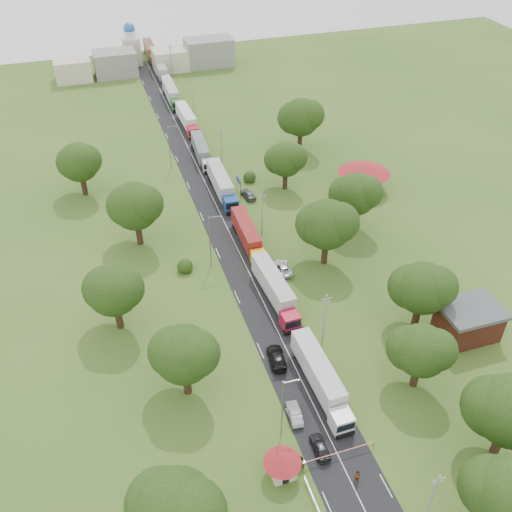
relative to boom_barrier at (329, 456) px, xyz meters
name	(u,v)px	position (x,y,z in m)	size (l,w,h in m)	color
ground	(271,317)	(1.36, 25.00, -0.89)	(260.00, 260.00, 0.00)	#34571D
road	(235,243)	(1.36, 45.00, -0.89)	(8.00, 200.00, 0.04)	black
boom_barrier	(329,456)	(0.00, 0.00, 0.00)	(9.22, 0.35, 1.18)	slate
guard_booth	(282,463)	(-5.84, 0.00, 1.27)	(4.40, 4.40, 3.45)	beige
info_sign	(239,183)	(6.56, 60.00, 2.11)	(0.12, 3.10, 4.10)	slate
pole_0	(432,499)	(6.86, -10.00, 3.79)	(1.60, 0.24, 9.00)	gray
pole_1	(325,318)	(6.86, 18.00, 3.79)	(1.60, 0.24, 9.00)	gray
pole_2	(262,213)	(6.86, 46.00, 3.79)	(1.60, 0.24, 9.00)	gray
pole_3	(221,144)	(6.86, 74.00, 3.79)	(1.60, 0.24, 9.00)	gray
pole_4	(193,96)	(6.86, 102.00, 3.79)	(1.60, 0.24, 9.00)	gray
pole_5	(171,60)	(6.86, 130.00, 3.79)	(1.60, 0.24, 9.00)	gray
lamp_0	(284,406)	(-3.99, 5.00, 4.66)	(2.03, 0.22, 10.00)	slate
lamp_1	(211,239)	(-3.99, 40.00, 4.66)	(2.03, 0.22, 10.00)	slate
lamp_2	(170,145)	(-3.99, 75.00, 4.66)	(2.03, 0.22, 10.00)	slate
tree_0	(509,492)	(13.35, -12.84, 6.33)	(8.80, 8.80, 11.07)	#382616
tree_1	(511,410)	(19.34, -4.83, 6.96)	(9.60, 9.60, 12.05)	#382616
tree_2	(421,350)	(15.35, 7.14, 5.70)	(8.00, 8.00, 10.10)	#382616
tree_3	(422,287)	(21.35, 17.16, 6.33)	(8.80, 8.80, 11.07)	#382616
tree_4	(327,224)	(14.34, 35.17, 6.96)	(9.60, 9.60, 12.05)	#382616
tree_5	(355,194)	(23.35, 43.16, 6.33)	(8.80, 8.80, 11.07)	#382616
tree_6	(285,159)	(16.35, 60.14, 5.70)	(8.00, 8.00, 10.10)	#382616
tree_7	(301,117)	(25.34, 75.17, 6.96)	(9.60, 9.60, 12.05)	#382616
tree_9	(175,510)	(-18.66, -4.83, 6.96)	(9.60, 9.60, 12.05)	#382616
tree_10	(183,353)	(-13.65, 15.16, 6.33)	(8.80, 8.80, 11.07)	#382616
tree_11	(113,289)	(-20.65, 30.16, 6.33)	(8.80, 8.80, 11.07)	#382616
tree_12	(135,206)	(-14.66, 50.17, 6.96)	(9.60, 9.60, 12.05)	#382616
tree_13	(79,162)	(-22.65, 70.16, 6.33)	(8.80, 8.80, 11.07)	#382616
house_brick	(468,321)	(27.36, 13.00, 1.76)	(8.60, 6.60, 5.20)	maroon
house_cream	(364,173)	(31.36, 55.00, 2.75)	(10.08, 10.08, 5.80)	beige
distant_town	(152,60)	(2.04, 135.00, 2.60)	(52.00, 8.00, 8.00)	gray
church	(131,46)	(-2.64, 143.00, 4.50)	(5.00, 5.00, 12.30)	beige
truck_0	(321,378)	(3.14, 10.13, 1.38)	(2.89, 15.43, 4.27)	silver
truck_1	(275,290)	(3.24, 28.43, 1.35)	(3.29, 15.28, 4.22)	maroon
truck_2	(248,235)	(3.47, 43.74, 1.22)	(2.66, 14.35, 3.97)	yellow
truck_3	(222,184)	(3.51, 61.68, 1.41)	(2.98, 15.68, 4.34)	navy
truck_4	(201,151)	(3.11, 77.38, 1.16)	(3.05, 14.00, 3.87)	silver
truck_5	(187,119)	(3.57, 94.28, 1.27)	(2.83, 14.71, 4.07)	red
truck_6	(171,93)	(3.04, 111.27, 1.30)	(2.73, 14.91, 4.13)	#296A27
truck_7	(162,71)	(3.68, 128.88, 1.22)	(3.16, 14.40, 3.98)	silver
truck_8	(150,51)	(3.40, 147.18, 1.30)	(2.78, 14.95, 4.14)	brown
car_lane_front	(320,447)	(-0.46, 1.50, -0.19)	(1.65, 4.11, 1.40)	black
car_lane_mid	(294,413)	(-1.64, 7.00, -0.22)	(1.43, 4.10, 1.35)	#9FA1A7
car_lane_rear	(277,357)	(-0.71, 16.44, -0.12)	(2.15, 5.29, 1.54)	black
car_verge_near	(283,267)	(6.86, 34.99, -0.17)	(2.39, 5.17, 1.44)	silver
car_verge_far	(248,194)	(8.17, 58.91, -0.13)	(1.80, 4.47, 1.52)	#54565C
pedestrian_near	(357,477)	(1.98, -3.50, 0.08)	(0.71, 0.46, 1.94)	gray
pedestrian_booth	(301,462)	(-3.44, 0.18, 0.03)	(0.90, 0.70, 1.85)	gray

